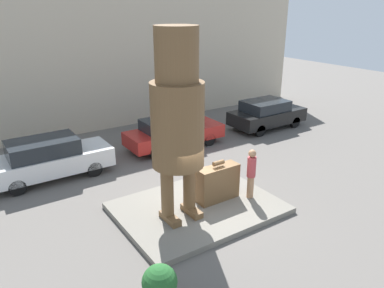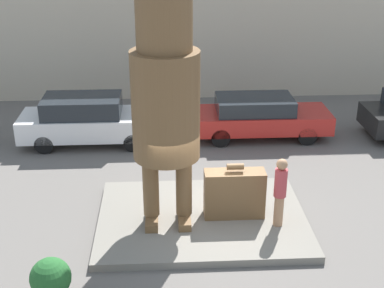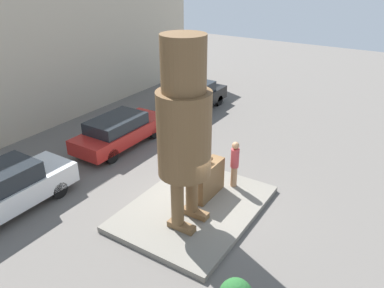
{
  "view_description": "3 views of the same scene",
  "coord_description": "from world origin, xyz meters",
  "px_view_note": "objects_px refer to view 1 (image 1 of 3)",
  "views": [
    {
      "loc": [
        -6.14,
        -8.86,
        6.45
      ],
      "look_at": [
        -0.15,
        0.12,
        2.34
      ],
      "focal_mm": 35.0,
      "sensor_mm": 36.0,
      "label": 1
    },
    {
      "loc": [
        -0.89,
        -11.45,
        7.13
      ],
      "look_at": [
        -0.26,
        -0.19,
        2.22
      ],
      "focal_mm": 50.0,
      "sensor_mm": 36.0,
      "label": 2
    },
    {
      "loc": [
        -8.73,
        -5.47,
        7.48
      ],
      "look_at": [
        0.23,
        0.26,
        2.3
      ],
      "focal_mm": 35.0,
      "sensor_mm": 36.0,
      "label": 3
    }
  ],
  "objects_px": {
    "parked_car_red": "(174,132)",
    "parked_car_black": "(267,114)",
    "statue_figure": "(177,113)",
    "giant_suitcase": "(218,183)",
    "planter_pot": "(160,286)",
    "parked_car_white": "(49,158)",
    "tourist": "(251,172)"
  },
  "relations": [
    {
      "from": "parked_car_white",
      "to": "statue_figure",
      "type": "bearing_deg",
      "value": -64.66
    },
    {
      "from": "parked_car_red",
      "to": "parked_car_black",
      "type": "height_order",
      "value": "parked_car_black"
    },
    {
      "from": "parked_car_white",
      "to": "parked_car_red",
      "type": "bearing_deg",
      "value": 2.12
    },
    {
      "from": "statue_figure",
      "to": "planter_pot",
      "type": "height_order",
      "value": "statue_figure"
    },
    {
      "from": "tourist",
      "to": "statue_figure",
      "type": "bearing_deg",
      "value": 172.44
    },
    {
      "from": "parked_car_white",
      "to": "planter_pot",
      "type": "height_order",
      "value": "parked_car_white"
    },
    {
      "from": "giant_suitcase",
      "to": "planter_pot",
      "type": "height_order",
      "value": "giant_suitcase"
    },
    {
      "from": "tourist",
      "to": "parked_car_white",
      "type": "xyz_separation_m",
      "value": [
        -5.18,
        5.72,
        -0.31
      ]
    },
    {
      "from": "giant_suitcase",
      "to": "parked_car_red",
      "type": "relative_size",
      "value": 0.32
    },
    {
      "from": "parked_car_red",
      "to": "planter_pot",
      "type": "height_order",
      "value": "parked_car_red"
    },
    {
      "from": "statue_figure",
      "to": "parked_car_white",
      "type": "distance_m",
      "value": 6.52
    },
    {
      "from": "statue_figure",
      "to": "parked_car_black",
      "type": "bearing_deg",
      "value": 30.77
    },
    {
      "from": "parked_car_red",
      "to": "parked_car_black",
      "type": "distance_m",
      "value": 5.69
    },
    {
      "from": "statue_figure",
      "to": "parked_car_red",
      "type": "distance_m",
      "value": 6.99
    },
    {
      "from": "parked_car_black",
      "to": "planter_pot",
      "type": "distance_m",
      "value": 13.79
    },
    {
      "from": "statue_figure",
      "to": "giant_suitcase",
      "type": "distance_m",
      "value": 3.18
    },
    {
      "from": "statue_figure",
      "to": "giant_suitcase",
      "type": "xyz_separation_m",
      "value": [
        1.64,
        0.15,
        -2.73
      ]
    },
    {
      "from": "tourist",
      "to": "parked_car_red",
      "type": "relative_size",
      "value": 0.38
    },
    {
      "from": "giant_suitcase",
      "to": "statue_figure",
      "type": "bearing_deg",
      "value": -174.71
    },
    {
      "from": "parked_car_black",
      "to": "giant_suitcase",
      "type": "bearing_deg",
      "value": -144.66
    },
    {
      "from": "tourist",
      "to": "giant_suitcase",
      "type": "bearing_deg",
      "value": 153.47
    },
    {
      "from": "statue_figure",
      "to": "giant_suitcase",
      "type": "height_order",
      "value": "statue_figure"
    },
    {
      "from": "statue_figure",
      "to": "tourist",
      "type": "xyz_separation_m",
      "value": [
        2.64,
        -0.35,
        -2.38
      ]
    },
    {
      "from": "tourist",
      "to": "planter_pot",
      "type": "distance_m",
      "value": 5.54
    },
    {
      "from": "tourist",
      "to": "parked_car_black",
      "type": "bearing_deg",
      "value": 42.14
    },
    {
      "from": "parked_car_white",
      "to": "parked_car_black",
      "type": "distance_m",
      "value": 11.4
    },
    {
      "from": "statue_figure",
      "to": "parked_car_black",
      "type": "height_order",
      "value": "statue_figure"
    },
    {
      "from": "parked_car_white",
      "to": "planter_pot",
      "type": "xyz_separation_m",
      "value": [
        0.28,
        -8.24,
        -0.19
      ]
    },
    {
      "from": "statue_figure",
      "to": "parked_car_red",
      "type": "bearing_deg",
      "value": 60.34
    },
    {
      "from": "parked_car_white",
      "to": "parked_car_black",
      "type": "height_order",
      "value": "parked_car_white"
    },
    {
      "from": "statue_figure",
      "to": "parked_car_black",
      "type": "distance_m",
      "value": 10.67
    },
    {
      "from": "statue_figure",
      "to": "giant_suitcase",
      "type": "bearing_deg",
      "value": 5.29
    }
  ]
}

